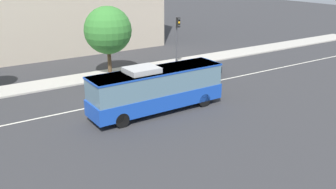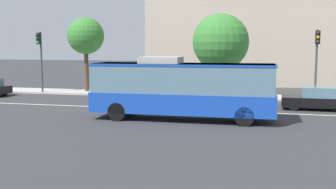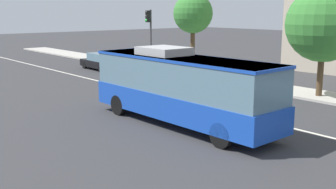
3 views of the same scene
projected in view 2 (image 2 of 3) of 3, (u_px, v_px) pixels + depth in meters
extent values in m
plane|color=#333335|center=(170.00, 110.00, 25.98)|extent=(160.00, 160.00, 0.00)
cube|color=#B2ADA3|center=(190.00, 95.00, 32.89)|extent=(80.00, 3.05, 0.14)
cube|color=silver|center=(170.00, 109.00, 25.98)|extent=(76.00, 0.16, 0.01)
cube|color=#1947B7|center=(182.00, 102.00, 22.30)|extent=(10.04, 2.64, 1.10)
cube|color=slate|center=(182.00, 78.00, 22.14)|extent=(9.83, 2.57, 1.58)
cube|color=#1947B7|center=(183.00, 65.00, 22.06)|extent=(9.93, 2.62, 0.12)
cube|color=#B2B2B2|center=(161.00, 60.00, 22.29)|extent=(2.23, 1.83, 0.36)
cylinder|color=black|center=(246.00, 110.00, 22.68)|extent=(1.00, 0.31, 1.00)
cylinder|color=black|center=(244.00, 116.00, 20.55)|extent=(1.00, 0.31, 1.00)
cylinder|color=black|center=(130.00, 106.00, 24.17)|extent=(1.00, 0.31, 1.00)
cylinder|color=black|center=(117.00, 112.00, 22.04)|extent=(1.00, 0.31, 1.00)
cylinder|color=black|center=(4.00, 91.00, 33.38)|extent=(0.65, 0.25, 0.64)
cube|color=black|center=(318.00, 102.00, 25.81)|extent=(4.56, 1.95, 0.60)
cube|color=slate|center=(323.00, 92.00, 25.67)|extent=(2.57, 1.74, 0.64)
cylinder|color=black|center=(294.00, 106.00, 25.46)|extent=(0.65, 0.24, 0.64)
cylinder|color=black|center=(293.00, 102.00, 26.99)|extent=(0.65, 0.24, 0.64)
cylinder|color=#47474C|center=(316.00, 66.00, 29.23)|extent=(0.16, 0.16, 5.20)
cube|color=black|center=(318.00, 37.00, 28.72)|extent=(0.32, 0.28, 0.96)
sphere|color=#2D2D2D|center=(318.00, 33.00, 28.53)|extent=(0.22, 0.22, 0.22)
sphere|color=#F9A514|center=(318.00, 37.00, 28.57)|extent=(0.22, 0.22, 0.22)
sphere|color=#2D2D2D|center=(318.00, 42.00, 28.61)|extent=(0.22, 0.22, 0.22)
cylinder|color=#47474C|center=(42.00, 63.00, 34.29)|extent=(0.16, 0.16, 5.20)
cube|color=black|center=(39.00, 39.00, 33.78)|extent=(0.34, 0.31, 0.96)
sphere|color=#2D2D2D|center=(37.00, 35.00, 33.60)|extent=(0.22, 0.22, 0.22)
sphere|color=#2D2D2D|center=(37.00, 38.00, 33.64)|extent=(0.22, 0.22, 0.22)
sphere|color=#1ED838|center=(38.00, 42.00, 33.68)|extent=(0.22, 0.22, 0.22)
cylinder|color=#4C3823|center=(220.00, 80.00, 31.90)|extent=(0.36, 0.36, 2.70)
sphere|color=#387F33|center=(221.00, 42.00, 31.54)|extent=(4.39, 4.39, 4.39)
cylinder|color=#4C3823|center=(87.00, 71.00, 35.22)|extent=(0.36, 0.36, 3.72)
sphere|color=#387F33|center=(86.00, 36.00, 34.86)|extent=(3.15, 3.15, 3.15)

